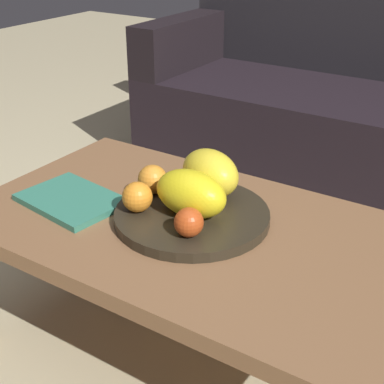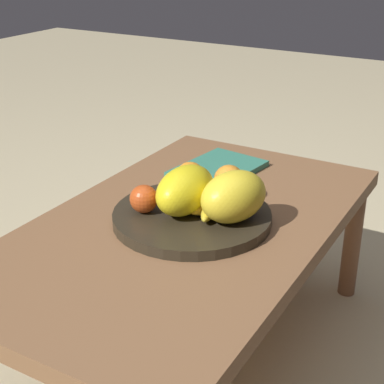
{
  "view_description": "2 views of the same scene",
  "coord_description": "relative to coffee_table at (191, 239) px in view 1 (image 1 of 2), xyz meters",
  "views": [
    {
      "loc": [
        0.62,
        -0.95,
        1.05
      ],
      "look_at": [
        -0.01,
        0.01,
        0.46
      ],
      "focal_mm": 52.5,
      "sensor_mm": 36.0,
      "label": 1
    },
    {
      "loc": [
        1.06,
        0.63,
        1.01
      ],
      "look_at": [
        -0.01,
        0.01,
        0.46
      ],
      "focal_mm": 55.57,
      "sensor_mm": 36.0,
      "label": 2
    }
  ],
  "objects": [
    {
      "name": "ground_plane",
      "position": [
        0.0,
        0.0,
        -0.35
      ],
      "size": [
        8.0,
        8.0,
        0.0
      ],
      "primitive_type": "plane",
      "color": "tan"
    },
    {
      "name": "melon_smaller_beside",
      "position": [
        -0.02,
        0.11,
        0.12
      ],
      "size": [
        0.2,
        0.16,
        0.11
      ],
      "primitive_type": "ellipsoid",
      "rotation": [
        0.0,
        0.0,
        -0.35
      ],
      "color": "yellow",
      "rests_on": "fruit_bowl"
    },
    {
      "name": "couch",
      "position": [
        -0.03,
        1.26,
        -0.04
      ],
      "size": [
        1.7,
        0.7,
        0.9
      ],
      "color": "black",
      "rests_on": "ground_plane"
    },
    {
      "name": "orange_front",
      "position": [
        -0.11,
        -0.05,
        0.1
      ],
      "size": [
        0.07,
        0.07,
        0.07
      ],
      "primitive_type": "sphere",
      "color": "orange",
      "rests_on": "fruit_bowl"
    },
    {
      "name": "magazine",
      "position": [
        -0.31,
        -0.08,
        0.05
      ],
      "size": [
        0.27,
        0.21,
        0.02
      ],
      "primitive_type": "cube",
      "rotation": [
        0.0,
        0.0,
        -0.14
      ],
      "color": "#347B64",
      "rests_on": "coffee_table"
    },
    {
      "name": "melon_large_front",
      "position": [
        -0.0,
        0.0,
        0.12
      ],
      "size": [
        0.18,
        0.11,
        0.11
      ],
      "primitive_type": "ellipsoid",
      "rotation": [
        0.0,
        0.0,
        -0.02
      ],
      "color": "yellow",
      "rests_on": "fruit_bowl"
    },
    {
      "name": "fruit_bowl",
      "position": [
        -0.01,
        0.01,
        0.06
      ],
      "size": [
        0.37,
        0.37,
        0.03
      ],
      "primitive_type": "cylinder",
      "color": "#2C2519",
      "rests_on": "coffee_table"
    },
    {
      "name": "orange_left",
      "position": [
        -0.14,
        0.04,
        0.1
      ],
      "size": [
        0.07,
        0.07,
        0.07
      ],
      "primitive_type": "sphere",
      "color": "orange",
      "rests_on": "fruit_bowl"
    },
    {
      "name": "banana_bunch",
      "position": [
        -0.03,
        0.06,
        0.1
      ],
      "size": [
        0.17,
        0.15,
        0.06
      ],
      "color": "yellow",
      "rests_on": "fruit_bowl"
    },
    {
      "name": "apple_front",
      "position": [
        0.05,
        -0.08,
        0.1
      ],
      "size": [
        0.07,
        0.07,
        0.07
      ],
      "primitive_type": "sphere",
      "color": "#BB4519",
      "rests_on": "fruit_bowl"
    },
    {
      "name": "coffee_table",
      "position": [
        0.0,
        0.0,
        0.0
      ],
      "size": [
        1.07,
        0.62,
        0.39
      ],
      "color": "brown",
      "rests_on": "ground_plane"
    }
  ]
}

